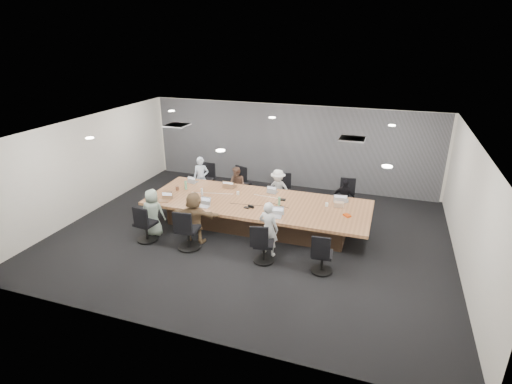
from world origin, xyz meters
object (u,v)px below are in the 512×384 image
(conference_table, at_px, (257,213))
(laptop_2, at_px, (273,192))
(laptop_1, at_px, (230,186))
(laptop_6, at_px, (275,217))
(chair_4, at_px, (146,226))
(canvas_bag, at_px, (339,204))
(chair_6, at_px, (264,247))
(bottle_clear, at_px, (202,192))
(chair_1, at_px, (241,186))
(chair_0, at_px, (206,182))
(person_4, at_px, (153,213))
(chair_3, at_px, (345,200))
(mug_brown, at_px, (177,188))
(snack_packet, at_px, (347,215))
(chair_5, at_px, (188,232))
(person_3, at_px, (344,199))
(person_5, at_px, (194,218))
(bottle_green_right, at_px, (279,201))
(person_0, at_px, (201,178))
(chair_2, at_px, (281,193))
(laptop_5, at_px, (204,207))
(bottle_green_left, at_px, (186,185))
(stapler, at_px, (251,206))
(chair_7, at_px, (322,257))
(person_1, at_px, (237,185))
(laptop_3, at_px, (342,200))
(person_2, at_px, (278,189))
(laptop_0, at_px, (193,182))
(laptop_4, at_px, (164,201))
(person_6, at_px, (268,229))

(conference_table, bearing_deg, laptop_2, 76.22)
(laptop_1, height_order, laptop_6, same)
(chair_4, distance_m, canvas_bag, 5.00)
(chair_6, distance_m, bottle_clear, 2.89)
(chair_1, bearing_deg, conference_table, 142.75)
(chair_0, relative_size, person_4, 0.67)
(chair_3, xyz_separation_m, canvas_bag, (-0.01, -1.35, 0.40))
(chair_0, xyz_separation_m, chair_3, (4.50, 0.00, -0.01))
(mug_brown, relative_size, snack_packet, 0.65)
(chair_5, bearing_deg, laptop_6, 19.43)
(person_3, height_order, person_4, person_4)
(person_5, xyz_separation_m, laptop_6, (1.94, 0.55, 0.08))
(bottle_green_right, height_order, snack_packet, bottle_green_right)
(person_0, height_order, laptop_2, person_0)
(laptop_6, bearing_deg, chair_2, 93.62)
(laptop_5, distance_m, bottle_green_right, 1.98)
(laptop_6, xyz_separation_m, canvas_bag, (1.40, 1.15, 0.06))
(chair_0, distance_m, bottle_green_left, 1.58)
(chair_2, distance_m, bottle_green_right, 1.87)
(chair_0, height_order, stapler, chair_0)
(chair_2, distance_m, person_0, 2.58)
(chair_5, bearing_deg, chair_7, -5.48)
(chair_4, xyz_separation_m, laptop_6, (3.14, 0.90, 0.34))
(person_4, bearing_deg, chair_0, -101.99)
(chair_0, xyz_separation_m, canvas_bag, (4.48, -1.35, 0.38))
(bottle_green_right, bearing_deg, stapler, -148.75)
(laptop_1, distance_m, mug_brown, 1.54)
(chair_2, relative_size, laptop_5, 2.55)
(chair_5, bearing_deg, chair_3, 39.92)
(person_1, distance_m, laptop_3, 3.32)
(person_2, distance_m, bottle_green_left, 2.72)
(chair_3, bearing_deg, chair_2, -6.21)
(person_3, bearing_deg, person_1, -171.35)
(laptop_1, distance_m, laptop_3, 3.27)
(chair_5, relative_size, bottle_green_left, 3.40)
(laptop_5, bearing_deg, stapler, 20.48)
(chair_6, bearing_deg, laptop_2, 90.60)
(laptop_1, bearing_deg, chair_5, 88.14)
(laptop_1, distance_m, laptop_2, 1.31)
(conference_table, bearing_deg, person_0, 150.04)
(chair_4, height_order, chair_6, chair_4)
(laptop_0, bearing_deg, chair_2, -149.13)
(chair_4, distance_m, laptop_0, 2.52)
(person_4, height_order, laptop_4, person_4)
(laptop_5, distance_m, person_6, 2.02)
(chair_7, bearing_deg, person_0, 141.45)
(canvas_bag, bearing_deg, bottle_clear, -173.70)
(chair_7, distance_m, laptop_4, 4.60)
(laptop_0, relative_size, bottle_clear, 1.43)
(chair_0, xyz_separation_m, person_6, (3.08, -3.05, 0.26))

